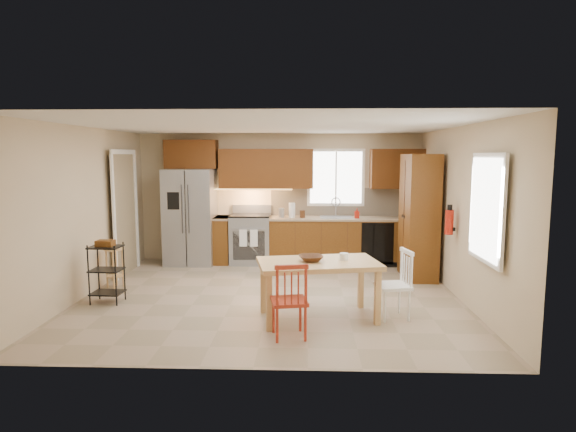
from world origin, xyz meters
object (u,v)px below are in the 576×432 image
(refrigerator, at_px, (190,217))
(pantry, at_px, (419,217))
(table_bowl, at_px, (311,262))
(range_stove, at_px, (251,240))
(chair_white, at_px, (393,284))
(fire_extinguisher, at_px, (449,222))
(bar_stool, at_px, (115,267))
(chair_red, at_px, (289,300))
(utility_cart, at_px, (107,273))
(table_jar, at_px, (344,258))
(dining_table, at_px, (318,291))
(soap_bottle, at_px, (357,213))

(refrigerator, xyz_separation_m, pantry, (4.13, -0.93, 0.14))
(refrigerator, distance_m, table_bowl, 3.85)
(range_stove, xyz_separation_m, chair_white, (2.17, -3.11, -0.02))
(range_stove, relative_size, fire_extinguisher, 2.56)
(pantry, relative_size, fire_extinguisher, 5.83)
(fire_extinguisher, xyz_separation_m, bar_stool, (-5.13, 0.22, -0.78))
(range_stove, bearing_deg, refrigerator, -177.01)
(refrigerator, distance_m, chair_white, 4.54)
(pantry, distance_m, bar_stool, 5.05)
(chair_red, bearing_deg, utility_cart, 144.19)
(pantry, relative_size, table_jar, 17.02)
(table_bowl, xyz_separation_m, table_jar, (0.42, 0.09, 0.03))
(fire_extinguisher, xyz_separation_m, utility_cart, (-4.93, -0.56, -0.68))
(pantry, distance_m, fire_extinguisher, 1.07)
(dining_table, bearing_deg, table_bowl, 169.13)
(chair_red, height_order, utility_cart, chair_red)
(fire_extinguisher, bearing_deg, utility_cart, -173.55)
(dining_table, bearing_deg, range_stove, 100.29)
(pantry, bearing_deg, refrigerator, 167.38)
(dining_table, height_order, table_bowl, table_bowl)
(pantry, height_order, table_bowl, pantry)
(dining_table, relative_size, bar_stool, 2.32)
(pantry, xyz_separation_m, table_bowl, (-1.85, -2.18, -0.31))
(range_stove, xyz_separation_m, utility_cart, (-1.75, -2.59, -0.04))
(refrigerator, distance_m, utility_cart, 2.65)
(pantry, bearing_deg, utility_cart, -161.23)
(soap_bottle, bearing_deg, range_stove, 177.60)
(pantry, xyz_separation_m, bar_stool, (-4.93, -0.83, -0.73))
(table_bowl, bearing_deg, range_stove, 109.67)
(table_jar, xyz_separation_m, utility_cart, (-3.30, 0.48, -0.34))
(pantry, bearing_deg, chair_red, -126.67)
(pantry, bearing_deg, range_stove, 161.71)
(refrigerator, relative_size, chair_red, 2.06)
(table_jar, bearing_deg, fire_extinguisher, 32.43)
(table_jar, relative_size, bar_stool, 0.19)
(chair_white, distance_m, table_jar, 0.70)
(range_stove, distance_m, bar_stool, 2.67)
(bar_stool, bearing_deg, pantry, 17.56)
(range_stove, xyz_separation_m, soap_bottle, (2.03, -0.08, 0.54))
(chair_red, distance_m, chair_white, 1.48)
(refrigerator, xyz_separation_m, fire_extinguisher, (4.33, -1.98, 0.19))
(range_stove, xyz_separation_m, pantry, (2.98, -0.99, 0.59))
(soap_bottle, bearing_deg, chair_white, -87.27)
(refrigerator, bearing_deg, chair_red, -61.66)
(range_stove, height_order, fire_extinguisher, fire_extinguisher)
(fire_extinguisher, relative_size, table_jar, 2.92)
(refrigerator, xyz_separation_m, table_jar, (2.70, -3.01, -0.14))
(dining_table, height_order, bar_stool, dining_table)
(range_stove, height_order, pantry, pantry)
(range_stove, relative_size, table_jar, 7.46)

